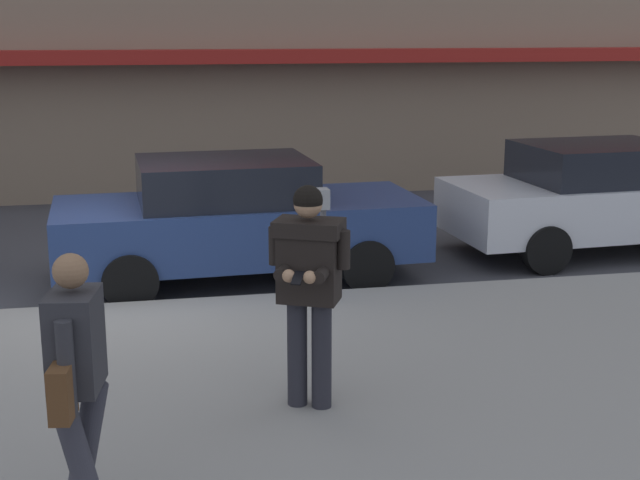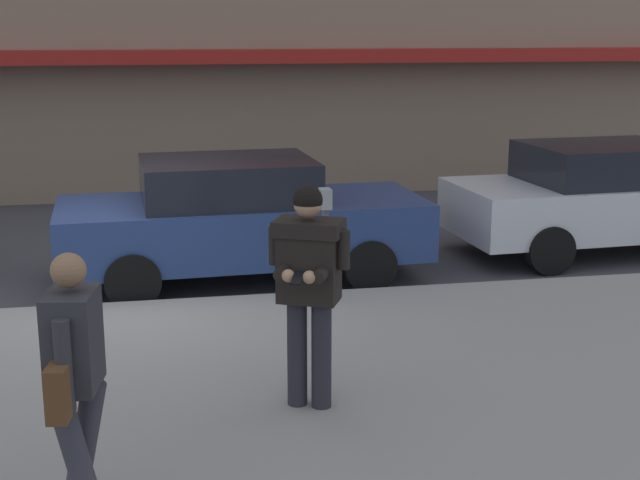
% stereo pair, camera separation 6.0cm
% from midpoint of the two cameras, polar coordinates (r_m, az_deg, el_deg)
% --- Properties ---
extents(ground_plane, '(80.00, 80.00, 0.00)m').
position_cam_midpoint_polar(ground_plane, '(10.37, -12.32, -4.29)').
color(ground_plane, '#3D3D42').
extents(sidewalk, '(32.00, 5.30, 0.14)m').
position_cam_midpoint_polar(sidewalk, '(7.69, -5.23, -9.86)').
color(sidewalk, gray).
rests_on(sidewalk, ground).
extents(curb_paint_line, '(28.00, 0.12, 0.01)m').
position_cam_midpoint_polar(curb_paint_line, '(10.43, -6.81, -3.95)').
color(curb_paint_line, silver).
rests_on(curb_paint_line, ground).
extents(parked_sedan_mid, '(4.58, 2.09, 1.54)m').
position_cam_midpoint_polar(parked_sedan_mid, '(11.10, -5.01, 1.37)').
color(parked_sedan_mid, navy).
rests_on(parked_sedan_mid, ground).
extents(parked_sedan_far, '(4.60, 2.13, 1.54)m').
position_cam_midpoint_polar(parked_sedan_far, '(13.12, 18.18, 2.62)').
color(parked_sedan_far, silver).
rests_on(parked_sedan_far, ground).
extents(man_texting_on_phone, '(0.62, 0.65, 1.81)m').
position_cam_midpoint_polar(man_texting_on_phone, '(6.92, -0.48, -2.11)').
color(man_texting_on_phone, '#23232B').
rests_on(man_texting_on_phone, sidewalk).
extents(pedestrian_with_bag, '(0.37, 0.72, 1.70)m').
position_cam_midpoint_polar(pedestrian_with_bag, '(5.56, -15.15, -8.16)').
color(pedestrian_with_bag, '#33333D').
rests_on(pedestrian_with_bag, sidewalk).
extents(parking_meter, '(0.12, 0.18, 1.27)m').
position_cam_midpoint_polar(parking_meter, '(9.71, 0.52, 0.75)').
color(parking_meter, '#4C4C51').
rests_on(parking_meter, sidewalk).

